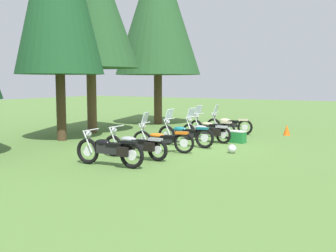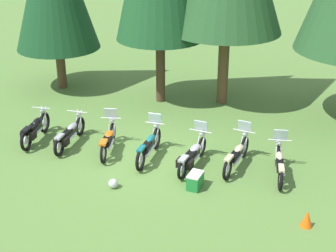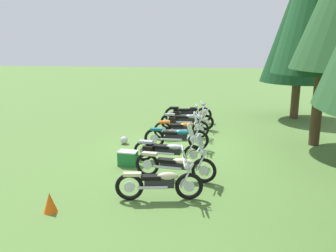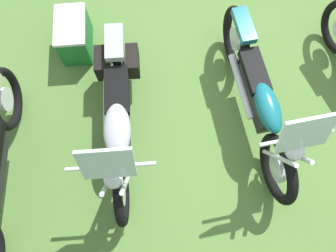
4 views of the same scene
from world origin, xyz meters
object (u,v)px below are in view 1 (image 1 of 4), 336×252
Objects in this scene: motorcycle_0 at (110,150)px; motorcycle_2 at (162,139)px; motorcycle_3 at (184,134)px; motorcycle_4 at (206,131)px; motorcycle_1 at (136,145)px; motorcycle_6 at (228,124)px; motorcycle_5 at (211,127)px; traffic_cone at (287,130)px; picnic_cooler at (238,137)px; pine_tree_3 at (158,8)px; dropped_helmet at (232,149)px.

motorcycle_2 is at bearing -95.57° from motorcycle_0.
motorcycle_3 is 1.02× the size of motorcycle_4.
motorcycle_1 is 1.10× the size of motorcycle_6.
traffic_cone is (2.34, -2.65, -0.22)m from motorcycle_5.
picnic_cooler is (4.89, -1.44, -0.20)m from motorcycle_1.
motorcycle_5 is at bearing -84.74° from motorcycle_3.
pine_tree_3 reaches higher than traffic_cone.
motorcycle_4 is (4.48, -0.24, 0.01)m from motorcycle_1.
motorcycle_5 is 1.38m from motorcycle_6.
pine_tree_3 is 21.18× the size of traffic_cone.
picnic_cooler is at bearing 158.55° from motorcycle_5.
motorcycle_5 is at bearing 71.33° from motorcycle_6.
motorcycle_2 is 1.48m from motorcycle_3.
dropped_helmet is at bearing 177.12° from traffic_cone.
motorcycle_4 is at bearing -131.64° from pine_tree_3.
picnic_cooler is at bearing -125.59° from motorcycle_3.
motorcycle_3 is at bearing -93.65° from motorcycle_1.
pine_tree_3 reaches higher than motorcycle_6.
traffic_cone reaches higher than dropped_helmet.
dropped_helmet is (-3.28, -2.37, -0.31)m from motorcycle_5.
traffic_cone is (-1.16, -7.68, -6.23)m from pine_tree_3.
motorcycle_2 is 1.02× the size of motorcycle_6.
traffic_cone is (3.29, -1.02, -0.00)m from picnic_cooler.
motorcycle_5 is 8.58m from pine_tree_3.
pine_tree_3 reaches higher than picnic_cooler.
dropped_helmet is at bearing -162.52° from picnic_cooler.
motorcycle_1 is 4.48m from motorcycle_4.
motorcycle_2 is 4.36m from motorcycle_5.
motorcycle_1 is at bearing 88.22° from motorcycle_3.
motorcycle_4 is 1.07× the size of motorcycle_6.
traffic_cone is 1.63× the size of dropped_helmet.
dropped_helmet is at bearing -132.51° from motorcycle_1.
motorcycle_0 is 6.36m from picnic_cooler.
motorcycle_6 is (4.23, 0.05, -0.02)m from motorcycle_3.
pine_tree_3 reaches higher than dropped_helmet.
motorcycle_1 is 4.95× the size of traffic_cone.
pine_tree_3 is at bearing -68.04° from motorcycle_2.
motorcycle_4 is at bearing 149.13° from traffic_cone.
motorcycle_3 reaches higher than motorcycle_0.
motorcycle_1 is 2.97m from motorcycle_3.
motorcycle_1 is at bearing 163.31° from traffic_cone.
motorcycle_5 is (2.87, 0.28, -0.02)m from motorcycle_3.
motorcycle_2 is 4.62× the size of traffic_cone.
motorcycle_5 is at bearing -124.87° from pine_tree_3.
motorcycle_1 is at bearing -150.75° from pine_tree_3.
motorcycle_0 is at bearing 78.53° from motorcycle_2.
motorcycle_4 is at bearing -96.43° from motorcycle_3.
motorcycle_0 reaches higher than traffic_cone.
pine_tree_3 is at bearing -26.23° from motorcycle_5.
motorcycle_5 is (1.36, 0.44, 0.01)m from motorcycle_4.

